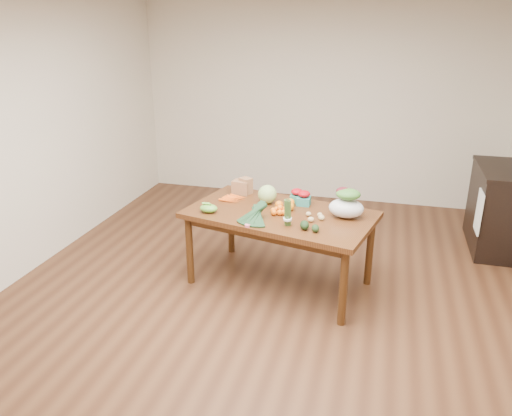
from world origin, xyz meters
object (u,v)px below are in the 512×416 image
(cabbage, at_px, (267,194))
(salad_bag, at_px, (346,205))
(cabinet, at_px, (498,209))
(dining_table, at_px, (279,248))
(kale_bunch, at_px, (253,214))
(paper_bag, at_px, (241,186))
(mandarin_cluster, at_px, (280,209))
(asparagus_bundle, at_px, (288,213))

(cabbage, distance_m, salad_bag, 0.80)
(cabinet, xyz_separation_m, salad_bag, (-1.57, -1.40, 0.40))
(dining_table, height_order, kale_bunch, kale_bunch)
(cabbage, xyz_separation_m, kale_bunch, (-0.00, -0.52, -0.01))
(dining_table, height_order, cabinet, cabinet)
(paper_bag, relative_size, salad_bag, 0.74)
(cabbage, height_order, mandarin_cluster, cabbage)
(dining_table, relative_size, paper_bag, 7.24)
(paper_bag, relative_size, kale_bunch, 0.59)
(dining_table, bearing_deg, cabbage, 142.68)
(mandarin_cluster, xyz_separation_m, kale_bunch, (-0.18, -0.28, 0.04))
(cabinet, distance_m, cabbage, 2.68)
(cabbage, bearing_deg, cabinet, 27.51)
(paper_bag, relative_size, asparagus_bundle, 0.95)
(dining_table, bearing_deg, mandarin_cluster, -70.18)
(cabinet, relative_size, asparagus_bundle, 4.08)
(asparagus_bundle, relative_size, salad_bag, 0.79)
(paper_bag, bearing_deg, mandarin_cluster, -41.90)
(kale_bunch, height_order, salad_bag, salad_bag)
(cabbage, distance_m, kale_bunch, 0.52)
(dining_table, bearing_deg, salad_bag, 16.34)
(kale_bunch, bearing_deg, asparagus_bundle, 14.94)
(mandarin_cluster, distance_m, asparagus_bundle, 0.31)
(cabinet, distance_m, paper_bag, 2.89)
(mandarin_cluster, relative_size, asparagus_bundle, 0.72)
(asparagus_bundle, bearing_deg, mandarin_cluster, 127.92)
(salad_bag, bearing_deg, asparagus_bundle, -144.73)
(asparagus_bundle, bearing_deg, paper_bag, 144.03)
(cabbage, xyz_separation_m, asparagus_bundle, (0.31, -0.51, 0.03))
(mandarin_cluster, relative_size, kale_bunch, 0.45)
(salad_bag, bearing_deg, cabinet, 41.77)
(cabinet, bearing_deg, salad_bag, -138.23)
(asparagus_bundle, height_order, salad_bag, asparagus_bundle)
(dining_table, xyz_separation_m, cabbage, (-0.18, 0.21, 0.47))
(salad_bag, bearing_deg, cabbage, 167.28)
(dining_table, xyz_separation_m, asparagus_bundle, (0.13, -0.30, 0.50))
(paper_bag, height_order, mandarin_cluster, paper_bag)
(kale_bunch, distance_m, salad_bag, 0.86)
(cabbage, relative_size, kale_bunch, 0.46)
(kale_bunch, relative_size, salad_bag, 1.26)
(dining_table, xyz_separation_m, kale_bunch, (-0.18, -0.31, 0.45))
(cabbage, height_order, asparagus_bundle, asparagus_bundle)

